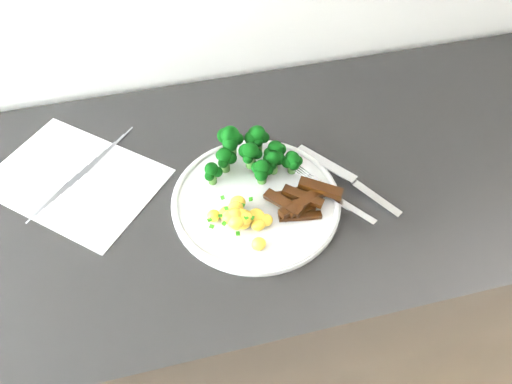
# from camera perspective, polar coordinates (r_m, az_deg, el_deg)

# --- Properties ---
(counter) EXTENTS (2.35, 0.59, 0.88)m
(counter) POSITION_cam_1_polar(r_m,az_deg,el_deg) (1.25, 0.98, -12.04)
(counter) COLOR black
(counter) RESTS_ON ground
(recipe_paper) EXTENTS (0.35, 0.34, 0.00)m
(recipe_paper) POSITION_cam_1_polar(r_m,az_deg,el_deg) (0.94, -19.71, 1.36)
(recipe_paper) COLOR silver
(recipe_paper) RESTS_ON counter
(plate) EXTENTS (0.28, 0.28, 0.02)m
(plate) POSITION_cam_1_polar(r_m,az_deg,el_deg) (0.85, 0.00, -0.94)
(plate) COLOR silver
(plate) RESTS_ON counter
(broccoli) EXTENTS (0.17, 0.11, 0.07)m
(broccoli) POSITION_cam_1_polar(r_m,az_deg,el_deg) (0.87, -0.31, 4.47)
(broccoli) COLOR #315C20
(broccoli) RESTS_ON plate
(potatoes) EXTENTS (0.10, 0.11, 0.04)m
(potatoes) POSITION_cam_1_polar(r_m,az_deg,el_deg) (0.81, -1.75, -2.89)
(potatoes) COLOR yellow
(potatoes) RESTS_ON plate
(beef_strips) EXTENTS (0.13, 0.08, 0.03)m
(beef_strips) POSITION_cam_1_polar(r_m,az_deg,el_deg) (0.84, 5.12, -0.85)
(beef_strips) COLOR black
(beef_strips) RESTS_ON plate
(fork) EXTENTS (0.10, 0.16, 0.02)m
(fork) POSITION_cam_1_polar(r_m,az_deg,el_deg) (0.85, 8.83, -0.49)
(fork) COLOR #BCBCC1
(fork) RESTS_ON plate
(knife) EXTENTS (0.13, 0.19, 0.02)m
(knife) POSITION_cam_1_polar(r_m,az_deg,el_deg) (0.88, 11.64, 0.43)
(knife) COLOR #BCBCC1
(knife) RESTS_ON plate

